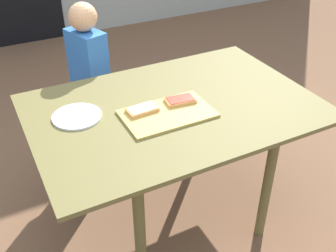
{
  "coord_description": "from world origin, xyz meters",
  "views": [
    {
      "loc": [
        -0.8,
        -1.5,
        1.77
      ],
      "look_at": [
        -0.03,
        0.0,
        0.63
      ],
      "focal_mm": 43.17,
      "sensor_mm": 36.0,
      "label": 1
    }
  ],
  "objects_px": {
    "pizza_slice_far_right": "(181,101)",
    "plate_white_left": "(77,116)",
    "cutting_board": "(167,114)",
    "child_left": "(90,78)",
    "pizza_slice_far_left": "(142,110)",
    "dining_table": "(174,120)"
  },
  "relations": [
    {
      "from": "cutting_board",
      "to": "plate_white_left",
      "type": "bearing_deg",
      "value": 155.79
    },
    {
      "from": "pizza_slice_far_left",
      "to": "child_left",
      "type": "height_order",
      "value": "child_left"
    },
    {
      "from": "pizza_slice_far_right",
      "to": "plate_white_left",
      "type": "height_order",
      "value": "pizza_slice_far_right"
    },
    {
      "from": "dining_table",
      "to": "child_left",
      "type": "distance_m",
      "value": 0.72
    },
    {
      "from": "pizza_slice_far_right",
      "to": "plate_white_left",
      "type": "xyz_separation_m",
      "value": [
        -0.49,
        0.12,
        -0.02
      ]
    },
    {
      "from": "dining_table",
      "to": "cutting_board",
      "type": "bearing_deg",
      "value": -138.28
    },
    {
      "from": "dining_table",
      "to": "pizza_slice_far_left",
      "type": "distance_m",
      "value": 0.2
    },
    {
      "from": "pizza_slice_far_left",
      "to": "pizza_slice_far_right",
      "type": "bearing_deg",
      "value": -2.68
    },
    {
      "from": "pizza_slice_far_left",
      "to": "child_left",
      "type": "bearing_deg",
      "value": 94.13
    },
    {
      "from": "cutting_board",
      "to": "plate_white_left",
      "type": "relative_size",
      "value": 1.84
    },
    {
      "from": "dining_table",
      "to": "pizza_slice_far_left",
      "type": "height_order",
      "value": "pizza_slice_far_left"
    },
    {
      "from": "dining_table",
      "to": "cutting_board",
      "type": "relative_size",
      "value": 3.28
    },
    {
      "from": "plate_white_left",
      "to": "pizza_slice_far_left",
      "type": "bearing_deg",
      "value": -21.07
    },
    {
      "from": "child_left",
      "to": "pizza_slice_far_right",
      "type": "bearing_deg",
      "value": -69.93
    },
    {
      "from": "dining_table",
      "to": "plate_white_left",
      "type": "distance_m",
      "value": 0.48
    },
    {
      "from": "cutting_board",
      "to": "child_left",
      "type": "height_order",
      "value": "child_left"
    },
    {
      "from": "dining_table",
      "to": "child_left",
      "type": "bearing_deg",
      "value": 107.59
    },
    {
      "from": "cutting_board",
      "to": "child_left",
      "type": "xyz_separation_m",
      "value": [
        -0.15,
        0.75,
        -0.12
      ]
    },
    {
      "from": "pizza_slice_far_left",
      "to": "pizza_slice_far_right",
      "type": "distance_m",
      "value": 0.2
    },
    {
      "from": "pizza_slice_far_right",
      "to": "plate_white_left",
      "type": "bearing_deg",
      "value": 166.23
    },
    {
      "from": "dining_table",
      "to": "plate_white_left",
      "type": "bearing_deg",
      "value": 165.72
    },
    {
      "from": "cutting_board",
      "to": "plate_white_left",
      "type": "distance_m",
      "value": 0.43
    }
  ]
}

